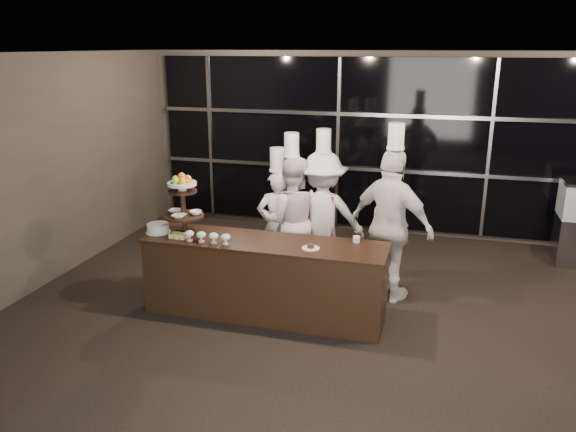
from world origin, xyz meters
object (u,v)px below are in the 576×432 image
(chef_a, at_px, (277,223))
(chef_d, at_px, (391,225))
(layer_cake, at_px, (158,228))
(chef_c, at_px, (322,217))
(chef_b, at_px, (291,220))
(display_stand, at_px, (183,200))
(buffet_counter, at_px, (265,277))

(chef_a, relative_size, chef_d, 0.81)
(layer_cake, relative_size, chef_c, 0.15)
(layer_cake, bearing_deg, chef_b, 38.29)
(display_stand, relative_size, layer_cake, 2.48)
(display_stand, bearing_deg, chef_b, 44.63)
(layer_cake, xyz_separation_m, chef_b, (1.37, 1.08, -0.10))
(display_stand, bearing_deg, buffet_counter, 0.01)
(display_stand, distance_m, chef_b, 1.54)
(chef_a, bearing_deg, layer_cake, -134.95)
(chef_a, height_order, chef_c, chef_c)
(chef_c, bearing_deg, buffet_counter, -108.70)
(layer_cake, relative_size, chef_a, 0.17)
(chef_b, bearing_deg, layer_cake, -141.71)
(display_stand, height_order, chef_a, chef_a)
(chef_b, height_order, chef_d, chef_d)
(chef_b, distance_m, chef_c, 0.42)
(buffet_counter, distance_m, chef_b, 1.11)
(buffet_counter, relative_size, chef_a, 1.57)
(chef_a, distance_m, chef_b, 0.24)
(display_stand, distance_m, chef_a, 1.48)
(buffet_counter, height_order, layer_cake, layer_cake)
(display_stand, relative_size, chef_d, 0.34)
(buffet_counter, xyz_separation_m, chef_a, (-0.17, 1.10, 0.32))
(chef_b, bearing_deg, display_stand, -135.37)
(display_stand, distance_m, chef_d, 2.53)
(display_stand, distance_m, layer_cake, 0.49)
(buffet_counter, bearing_deg, chef_a, 98.96)
(chef_c, bearing_deg, chef_b, -152.34)
(layer_cake, xyz_separation_m, chef_a, (1.15, 1.15, -0.19))
(buffet_counter, xyz_separation_m, display_stand, (-1.00, -0.00, 0.87))
(buffet_counter, height_order, chef_c, chef_c)
(layer_cake, bearing_deg, chef_c, 36.23)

